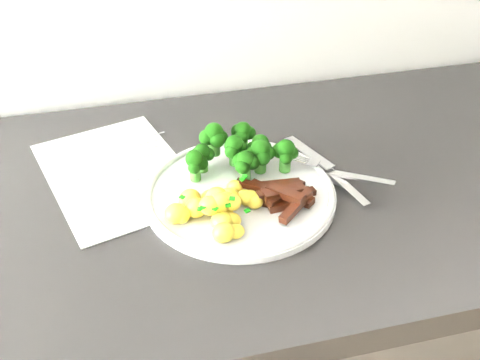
{
  "coord_description": "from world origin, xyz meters",
  "views": [
    {
      "loc": [
        -0.18,
        1.05,
        1.35
      ],
      "look_at": [
        -0.03,
        1.67,
        0.89
      ],
      "focal_mm": 43.12,
      "sensor_mm": 36.0,
      "label": 1
    }
  ],
  "objects": [
    {
      "name": "recipe_paper",
      "position": [
        -0.19,
        1.77,
        0.86
      ],
      "size": [
        0.26,
        0.31,
        0.0
      ],
      "color": "silver",
      "rests_on": "counter"
    },
    {
      "name": "plate",
      "position": [
        -0.03,
        1.67,
        0.86
      ],
      "size": [
        0.27,
        0.27,
        0.02
      ],
      "color": "white",
      "rests_on": "counter"
    },
    {
      "name": "broccoli",
      "position": [
        -0.01,
        1.72,
        0.9
      ],
      "size": [
        0.16,
        0.1,
        0.06
      ],
      "color": "#2C691F",
      "rests_on": "plate"
    },
    {
      "name": "potatoes",
      "position": [
        -0.07,
        1.63,
        0.88
      ],
      "size": [
        0.13,
        0.11,
        0.04
      ],
      "color": "yellow",
      "rests_on": "plate"
    },
    {
      "name": "beef_strips",
      "position": [
        0.02,
        1.64,
        0.88
      ],
      "size": [
        0.11,
        0.1,
        0.03
      ],
      "color": "black",
      "rests_on": "plate"
    },
    {
      "name": "fork",
      "position": [
        0.12,
        1.67,
        0.88
      ],
      "size": [
        0.13,
        0.12,
        0.02
      ],
      "color": "silver",
      "rests_on": "plate"
    },
    {
      "name": "knife",
      "position": [
        0.11,
        1.67,
        0.87
      ],
      "size": [
        0.07,
        0.19,
        0.02
      ],
      "color": "silver",
      "rests_on": "plate"
    }
  ]
}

